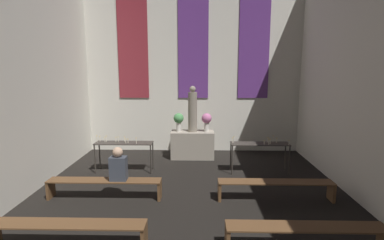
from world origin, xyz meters
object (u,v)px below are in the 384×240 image
(candle_rack_right, at_px, (260,147))
(pew_back_right, at_px, (275,186))
(candle_rack_left, at_px, (124,146))
(pew_third_right, at_px, (306,232))
(flower_vase_right, at_px, (207,120))
(altar, at_px, (193,145))
(pew_third_left, at_px, (68,229))
(person_seated, at_px, (118,165))
(statue, at_px, (193,110))
(pew_back_left, at_px, (105,184))
(flower_vase_left, at_px, (179,120))

(candle_rack_right, bearing_deg, pew_back_right, -89.96)
(candle_rack_left, relative_size, pew_third_right, 0.64)
(flower_vase_right, xyz_separation_m, candle_rack_right, (1.43, -1.37, -0.52))
(altar, bearing_deg, candle_rack_right, -36.12)
(altar, bearing_deg, pew_third_right, -69.54)
(candle_rack_right, height_order, pew_back_right, candle_rack_right)
(flower_vase_right, distance_m, candle_rack_left, 2.75)
(pew_third_left, xyz_separation_m, person_seated, (0.32, 1.88, 0.43))
(flower_vase_right, xyz_separation_m, candle_rack_left, (-2.33, -1.37, -0.52))
(statue, height_order, pew_back_right, statue)
(pew_third_right, xyz_separation_m, pew_back_left, (-3.75, 1.88, 0.00))
(flower_vase_right, bearing_deg, candle_rack_right, -43.75)
(statue, relative_size, flower_vase_right, 2.46)
(altar, xyz_separation_m, candle_rack_right, (1.87, -1.37, 0.30))
(candle_rack_left, relative_size, pew_back_left, 0.64)
(candle_rack_left, height_order, pew_third_left, candle_rack_left)
(altar, distance_m, flower_vase_left, 0.93)
(flower_vase_right, distance_m, person_seated, 3.76)
(pew_back_left, xyz_separation_m, pew_back_right, (3.75, 0.00, 0.00))
(candle_rack_left, bearing_deg, pew_back_right, -25.34)
(pew_third_right, height_order, pew_back_left, same)
(candle_rack_left, distance_m, pew_third_right, 5.26)
(candle_rack_left, relative_size, person_seated, 2.14)
(altar, relative_size, flower_vase_left, 2.32)
(flower_vase_left, xyz_separation_m, pew_third_right, (2.32, -5.03, -0.92))
(statue, distance_m, person_seated, 3.60)
(flower_vase_right, xyz_separation_m, pew_third_left, (-2.32, -5.03, -0.92))
(candle_rack_left, distance_m, candle_rack_right, 3.75)
(flower_vase_right, bearing_deg, altar, 180.00)
(candle_rack_right, height_order, pew_back_left, candle_rack_right)
(statue, bearing_deg, candle_rack_right, -36.12)
(candle_rack_right, xyz_separation_m, person_seated, (-3.43, -1.78, 0.03))
(pew_back_left, relative_size, pew_back_right, 1.00)
(flower_vase_left, height_order, flower_vase_right, same)
(altar, relative_size, pew_third_right, 0.55)
(flower_vase_left, height_order, pew_third_right, flower_vase_left)
(candle_rack_left, relative_size, candle_rack_right, 1.00)
(candle_rack_right, bearing_deg, flower_vase_right, 136.25)
(statue, xyz_separation_m, candle_rack_right, (1.87, -1.37, -0.81))
(flower_vase_left, distance_m, person_seated, 3.37)
(statue, distance_m, pew_third_right, 5.50)
(statue, bearing_deg, pew_back_right, -59.19)
(candle_rack_left, bearing_deg, altar, 36.03)
(altar, bearing_deg, pew_back_right, -59.19)
(pew_third_left, bearing_deg, statue, 69.54)
(candle_rack_left, bearing_deg, candle_rack_right, -0.01)
(candle_rack_left, bearing_deg, statue, 36.03)
(candle_rack_right, relative_size, pew_third_left, 0.64)
(candle_rack_right, distance_m, pew_third_right, 3.68)
(pew_third_left, bearing_deg, pew_back_right, 26.65)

